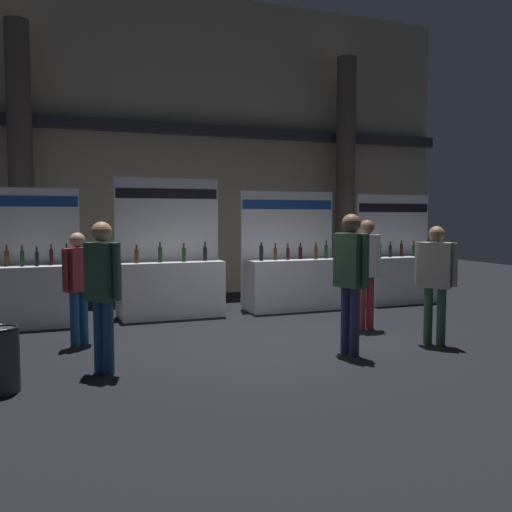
{
  "coord_description": "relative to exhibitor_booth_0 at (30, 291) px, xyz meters",
  "views": [
    {
      "loc": [
        -3.1,
        -7.34,
        1.82
      ],
      "look_at": [
        -0.06,
        0.77,
        1.18
      ],
      "focal_mm": 38.62,
      "sensor_mm": 36.0,
      "label": 1
    }
  ],
  "objects": [
    {
      "name": "hall_colonnade",
      "position": [
        3.43,
        2.75,
        2.75
      ],
      "size": [
        12.77,
        1.05,
        6.8
      ],
      "color": "tan",
      "rests_on": "ground_plane"
    },
    {
      "name": "ground_plane",
      "position": [
        3.43,
        -2.31,
        -0.6
      ],
      "size": [
        25.55,
        25.55,
        0.0
      ],
      "primitive_type": "plane",
      "color": "black"
    },
    {
      "name": "visitor_3",
      "position": [
        5.04,
        -2.09,
        0.45
      ],
      "size": [
        0.51,
        0.27,
        1.76
      ],
      "rotation": [
        0.0,
        0.0,
        3.19
      ],
      "color": "maroon",
      "rests_on": "ground_plane"
    },
    {
      "name": "trash_bin",
      "position": [
        -0.17,
        -3.52,
        -0.26
      ],
      "size": [
        0.34,
        0.34,
        0.68
      ],
      "color": "#38383D",
      "rests_on": "ground_plane"
    },
    {
      "name": "visitor_1",
      "position": [
        5.39,
        -3.35,
        0.4
      ],
      "size": [
        0.44,
        0.46,
        1.68
      ],
      "rotation": [
        0.0,
        0.0,
        5.42
      ],
      "color": "#33563D",
      "rests_on": "ground_plane"
    },
    {
      "name": "visitor_5",
      "position": [
        3.98,
        -3.42,
        0.52
      ],
      "size": [
        0.33,
        0.58,
        1.84
      ],
      "rotation": [
        0.0,
        0.0,
        1.81
      ],
      "color": "navy",
      "rests_on": "ground_plane"
    },
    {
      "name": "visitor_0",
      "position": [
        0.68,
        -1.64,
        0.33
      ],
      "size": [
        0.43,
        0.39,
        1.59
      ],
      "rotation": [
        0.0,
        0.0,
        3.85
      ],
      "color": "navy",
      "rests_on": "ground_plane"
    },
    {
      "name": "exhibitor_booth_3",
      "position": [
        7.19,
        0.03,
        -0.02
      ],
      "size": [
        1.76,
        0.66,
        2.26
      ],
      "color": "white",
      "rests_on": "ground_plane"
    },
    {
      "name": "exhibitor_booth_2",
      "position": [
        4.73,
        0.04,
        -0.01
      ],
      "size": [
        1.96,
        0.66,
        2.3
      ],
      "color": "white",
      "rests_on": "ground_plane"
    },
    {
      "name": "exhibitor_booth_1",
      "position": [
        2.35,
        0.08,
        0.02
      ],
      "size": [
        1.91,
        0.66,
        2.51
      ],
      "color": "white",
      "rests_on": "ground_plane"
    },
    {
      "name": "exhibitor_booth_0",
      "position": [
        0.0,
        0.0,
        0.0
      ],
      "size": [
        1.61,
        0.66,
        2.29
      ],
      "color": "white",
      "rests_on": "ground_plane"
    },
    {
      "name": "visitor_2",
      "position": [
        0.88,
        -3.18,
        0.45
      ],
      "size": [
        0.41,
        0.42,
        1.75
      ],
      "rotation": [
        0.0,
        0.0,
        2.28
      ],
      "color": "navy",
      "rests_on": "ground_plane"
    }
  ]
}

